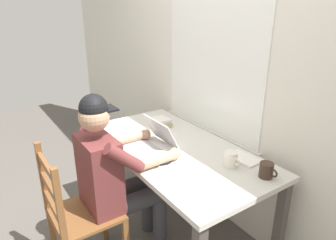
% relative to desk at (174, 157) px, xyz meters
% --- Properties ---
extents(ground_plane, '(8.00, 8.00, 0.00)m').
position_rel_desk_xyz_m(ground_plane, '(0.00, 0.00, -0.65)').
color(ground_plane, '#56514C').
extents(back_wall, '(6.00, 0.08, 2.60)m').
position_rel_desk_xyz_m(back_wall, '(-0.00, 0.48, 0.65)').
color(back_wall, silver).
rests_on(back_wall, ground).
extents(desk, '(1.54, 0.79, 0.74)m').
position_rel_desk_xyz_m(desk, '(0.00, 0.00, 0.00)').
color(desk, beige).
rests_on(desk, ground).
extents(seated_person, '(0.50, 0.60, 1.23)m').
position_rel_desk_xyz_m(seated_person, '(-0.02, -0.47, 0.02)').
color(seated_person, brown).
rests_on(seated_person, ground).
extents(wooden_chair, '(0.42, 0.42, 0.93)m').
position_rel_desk_xyz_m(wooden_chair, '(-0.02, -0.75, -0.20)').
color(wooden_chair, brown).
rests_on(wooden_chair, ground).
extents(laptop, '(0.33, 0.33, 0.21)m').
position_rel_desk_xyz_m(laptop, '(-0.07, -0.17, 0.14)').
color(laptop, '#ADAFB2').
rests_on(laptop, desk).
extents(computer_mouse, '(0.06, 0.10, 0.03)m').
position_rel_desk_xyz_m(computer_mouse, '(0.18, -0.19, 0.11)').
color(computer_mouse, black).
rests_on(computer_mouse, desk).
extents(coffee_mug_white, '(0.12, 0.09, 0.10)m').
position_rel_desk_xyz_m(coffee_mug_white, '(0.44, 0.14, 0.14)').
color(coffee_mug_white, silver).
rests_on(coffee_mug_white, desk).
extents(coffee_mug_dark, '(0.12, 0.08, 0.09)m').
position_rel_desk_xyz_m(coffee_mug_dark, '(0.65, 0.22, 0.14)').
color(coffee_mug_dark, '#38281E').
rests_on(coffee_mug_dark, desk).
extents(book_stack_main, '(0.20, 0.14, 0.06)m').
position_rel_desk_xyz_m(book_stack_main, '(-0.41, 0.15, 0.12)').
color(book_stack_main, gold).
rests_on(book_stack_main, desk).
extents(paper_pile_near_laptop, '(0.23, 0.21, 0.01)m').
position_rel_desk_xyz_m(paper_pile_near_laptop, '(0.16, -0.16, 0.09)').
color(paper_pile_near_laptop, white).
rests_on(paper_pile_near_laptop, desk).
extents(paper_pile_back_corner, '(0.23, 0.16, 0.02)m').
position_rel_desk_xyz_m(paper_pile_back_corner, '(0.42, 0.28, 0.10)').
color(paper_pile_back_corner, white).
rests_on(paper_pile_back_corner, desk).
extents(paper_pile_side, '(0.26, 0.18, 0.01)m').
position_rel_desk_xyz_m(paper_pile_side, '(-0.08, -0.10, 0.09)').
color(paper_pile_side, white).
rests_on(paper_pile_side, desk).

